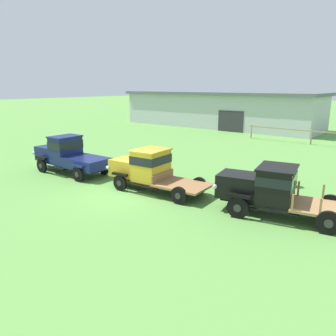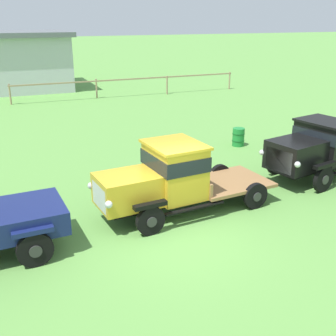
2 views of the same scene
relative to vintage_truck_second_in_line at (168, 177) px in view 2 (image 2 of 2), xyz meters
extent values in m
plane|color=#5B9342|center=(-0.37, -1.41, -1.14)|extent=(240.00, 240.00, 0.00)
cylinder|color=#997F60|center=(-3.26, 19.23, -0.45)|extent=(0.12, 0.12, 1.37)
cylinder|color=#997F60|center=(2.59, 19.28, -0.45)|extent=(0.12, 0.12, 1.37)
cylinder|color=#997F60|center=(7.85, 18.79, -0.45)|extent=(0.12, 0.12, 1.37)
cylinder|color=#997F60|center=(13.41, 19.04, -0.45)|extent=(0.12, 0.12, 1.37)
cube|color=#997F60|center=(5.08, 19.05, 0.11)|extent=(16.87, 0.08, 0.10)
cylinder|color=black|center=(-3.98, -1.42, -0.71)|extent=(0.86, 0.19, 0.86)
cylinder|color=#2D2D2D|center=(-3.98, -1.51, -0.71)|extent=(0.30, 0.04, 0.30)
cylinder|color=black|center=(-4.07, 0.51, -0.71)|extent=(0.86, 0.19, 0.86)
cylinder|color=#2D2D2D|center=(-4.07, 0.60, -0.71)|extent=(0.30, 0.04, 0.30)
cube|color=#141E51|center=(-4.41, -0.47, -0.27)|extent=(2.64, 1.89, 0.59)
cube|color=black|center=(-4.41, -0.47, -0.01)|extent=(2.22, 1.60, 0.06)
cube|color=#141E51|center=(-3.98, -1.42, -0.23)|extent=(0.95, 0.24, 0.12)
cube|color=#141E51|center=(-4.07, 0.51, -0.23)|extent=(0.95, 0.24, 0.12)
cylinder|color=black|center=(-0.97, -1.05, -0.73)|extent=(0.83, 0.22, 0.82)
cylinder|color=#2D2D2D|center=(-0.96, -1.14, -0.73)|extent=(0.29, 0.05, 0.29)
cylinder|color=black|center=(-1.13, 0.87, -0.73)|extent=(0.83, 0.22, 0.82)
cylinder|color=#2D2D2D|center=(-1.14, 0.96, -0.73)|extent=(0.29, 0.05, 0.29)
cylinder|color=black|center=(2.56, -0.74, -0.73)|extent=(0.83, 0.22, 0.82)
cylinder|color=#2D2D2D|center=(2.57, -0.84, -0.73)|extent=(0.29, 0.05, 0.29)
cylinder|color=black|center=(2.40, 1.17, -0.73)|extent=(0.83, 0.22, 0.82)
cylinder|color=#2D2D2D|center=(2.39, 1.26, -0.73)|extent=(0.29, 0.05, 0.29)
cube|color=black|center=(0.61, 0.05, -0.65)|extent=(5.12, 1.48, 0.12)
cube|color=gold|center=(-1.30, -0.11, -0.14)|extent=(1.77, 1.48, 0.89)
cube|color=silver|center=(-2.10, -0.18, -0.19)|extent=(0.15, 1.06, 0.67)
sphere|color=silver|center=(-2.04, -0.90, -0.12)|extent=(0.20, 0.20, 0.20)
sphere|color=silver|center=(-2.17, 0.54, -0.12)|extent=(0.20, 0.20, 0.20)
cube|color=black|center=(-0.97, -1.05, -0.27)|extent=(0.96, 0.28, 0.12)
cube|color=black|center=(-1.13, 0.87, -0.27)|extent=(0.96, 0.28, 0.12)
cube|color=gold|center=(0.21, 0.02, 0.17)|extent=(1.49, 1.80, 1.52)
cube|color=black|center=(0.21, 0.02, 0.51)|extent=(1.55, 1.84, 0.42)
cube|color=gold|center=(0.21, 0.02, 0.97)|extent=(1.63, 1.89, 0.08)
cube|color=black|center=(0.42, -0.91, -0.67)|extent=(1.90, 0.30, 0.05)
cube|color=black|center=(0.26, 0.97, -0.67)|extent=(1.90, 0.30, 0.05)
cube|color=olive|center=(2.11, 0.18, -0.54)|extent=(2.63, 2.16, 0.10)
cube|color=olive|center=(0.92, 0.08, -0.31)|extent=(0.24, 1.82, 0.44)
cylinder|color=black|center=(5.38, -0.53, -0.69)|extent=(0.90, 0.32, 0.89)
cylinder|color=#2D2D2D|center=(5.40, -0.61, -0.69)|extent=(0.31, 0.09, 0.31)
cylinder|color=black|center=(4.98, 1.47, -0.69)|extent=(0.90, 0.32, 0.89)
cylinder|color=#2D2D2D|center=(4.96, 1.56, -0.69)|extent=(0.31, 0.09, 0.31)
cylinder|color=black|center=(8.23, 2.13, -0.69)|extent=(0.90, 0.32, 0.89)
cylinder|color=#2D2D2D|center=(8.21, 2.22, -0.69)|extent=(0.31, 0.09, 0.31)
cube|color=black|center=(6.63, 0.77, -0.61)|extent=(4.90, 2.05, 0.12)
cube|color=black|center=(4.93, 0.42, -0.05)|extent=(1.96, 1.74, 0.99)
cube|color=silver|center=(4.12, 0.26, -0.10)|extent=(0.28, 1.11, 0.74)
sphere|color=silver|center=(4.26, -0.50, -0.03)|extent=(0.20, 0.20, 0.20)
sphere|color=silver|center=(3.96, 1.00, -0.03)|extent=(0.20, 0.20, 0.20)
cube|color=black|center=(5.38, -0.53, -0.19)|extent=(1.05, 0.40, 0.12)
cube|color=black|center=(4.98, 1.47, -0.19)|extent=(1.05, 0.40, 0.12)
cube|color=black|center=(6.42, 0.72, 0.15)|extent=(1.66, 2.02, 1.40)
cube|color=black|center=(6.42, 0.72, 0.47)|extent=(1.72, 2.07, 0.39)
cube|color=black|center=(6.42, 0.72, 0.90)|extent=(1.81, 2.13, 0.08)
cube|color=black|center=(6.35, 1.73, -0.63)|extent=(1.85, 0.51, 0.05)
cube|color=#9E7547|center=(6.98, 1.83, -0.14)|extent=(0.09, 0.09, 0.62)
cube|color=#9E7547|center=(7.93, 2.02, -0.14)|extent=(0.09, 0.09, 0.62)
cylinder|color=#1E7F33|center=(5.63, 5.16, -0.73)|extent=(0.53, 0.53, 0.82)
cylinder|color=#124C1E|center=(5.63, 5.16, -0.56)|extent=(0.56, 0.56, 0.03)
cylinder|color=#124C1E|center=(5.63, 5.16, -0.89)|extent=(0.56, 0.56, 0.03)
camera|label=1|loc=(10.98, -11.97, 4.10)|focal=35.00mm
camera|label=2|loc=(-4.46, -10.52, 4.42)|focal=45.00mm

